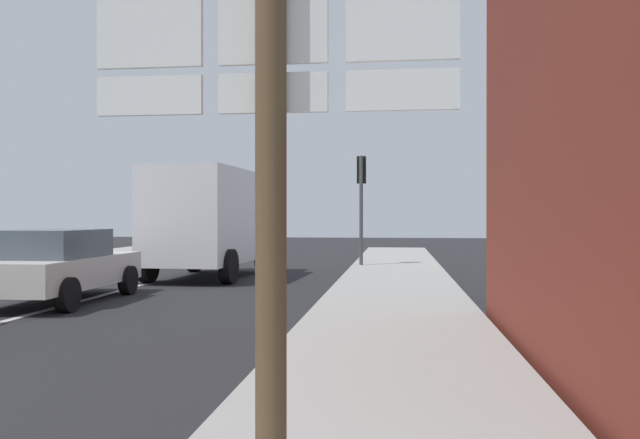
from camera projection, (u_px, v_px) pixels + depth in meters
name	position (u px, v px, depth m)	size (l,w,h in m)	color
ground_plane	(107.00, 294.00, 14.29)	(80.00, 80.00, 0.00)	#232326
sidewalk_right	(395.00, 309.00, 11.54)	(2.89, 44.00, 0.14)	#9E9B96
sedan_far	(58.00, 265.00, 12.93)	(2.01, 4.22, 1.47)	beige
delivery_truck	(207.00, 219.00, 18.11)	(2.68, 5.10, 3.05)	silver
route_sign_post	(272.00, 154.00, 2.88)	(1.66, 0.14, 3.20)	brown
traffic_light_far_right	(361.00, 185.00, 21.39)	(0.30, 0.49, 3.74)	#47474C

